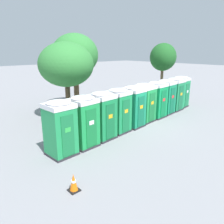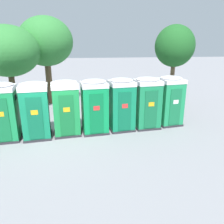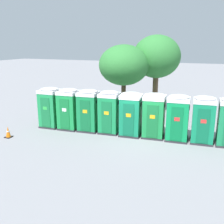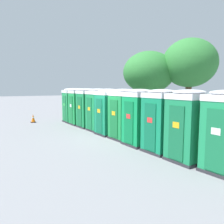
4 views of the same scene
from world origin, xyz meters
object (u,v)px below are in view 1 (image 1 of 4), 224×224
(traffic_cone, at_px, (74,183))
(portapotty_6, at_px, (156,99))
(street_tree_0, at_px, (163,57))
(portapotty_4, at_px, (133,106))
(portapotty_7, at_px, (166,96))
(portapotty_2, at_px, (102,115))
(portapotty_5, at_px, (145,102))
(portapotty_3, at_px, (118,110))
(portapotty_9, at_px, (181,91))
(street_tree_2, at_px, (75,55))
(portapotty_8, at_px, (174,94))
(street_tree_1, at_px, (66,65))
(portapotty_1, at_px, (84,121))
(portapotty_0, at_px, (60,128))

(traffic_cone, bearing_deg, portapotty_6, 20.52)
(street_tree_0, bearing_deg, portapotty_4, -155.28)
(portapotty_7, bearing_deg, portapotty_2, -174.93)
(portapotty_7, bearing_deg, portapotty_5, -175.87)
(portapotty_3, distance_m, portapotty_4, 1.32)
(portapotty_9, height_order, street_tree_2, street_tree_2)
(portapotty_8, relative_size, portapotty_9, 1.00)
(portapotty_7, relative_size, street_tree_1, 0.49)
(street_tree_1, bearing_deg, portapotty_5, -50.65)
(portapotty_6, bearing_deg, portapotty_5, -178.25)
(portapotty_1, bearing_deg, portapotty_0, -176.03)
(portapotty_6, bearing_deg, portapotty_0, -175.10)
(portapotty_1, relative_size, street_tree_1, 0.49)
(portapotty_9, bearing_deg, portapotty_2, -174.27)
(portapotty_7, relative_size, traffic_cone, 3.97)
(portapotty_9, bearing_deg, portapotty_0, -174.37)
(portapotty_1, bearing_deg, portapotty_9, 5.84)
(portapotty_5, relative_size, traffic_cone, 3.97)
(portapotty_6, xyz_separation_m, street_tree_2, (-2.71, 5.92, 2.91))
(portapotty_5, distance_m, street_tree_1, 5.75)
(portapotty_1, height_order, traffic_cone, portapotty_1)
(portapotty_9, bearing_deg, street_tree_1, 157.63)
(street_tree_0, bearing_deg, portapotty_2, -160.01)
(portapotty_3, relative_size, portapotty_7, 1.00)
(portapotty_0, xyz_separation_m, portapotty_3, (3.93, 0.40, 0.00))
(portapotty_2, relative_size, street_tree_0, 0.49)
(portapotty_0, relative_size, street_tree_0, 0.49)
(portapotty_0, relative_size, portapotty_9, 1.00)
(portapotty_9, bearing_deg, portapotty_5, -174.24)
(portapotty_1, xyz_separation_m, portapotty_6, (6.55, 0.58, -0.00))
(portapotty_9, xyz_separation_m, traffic_cone, (-12.83, -3.82, -0.97))
(portapotty_6, bearing_deg, street_tree_1, 139.16)
(portapotty_7, bearing_deg, portapotty_9, 7.38)
(portapotty_4, relative_size, portapotty_6, 1.00)
(portapotty_1, distance_m, portapotty_7, 7.89)
(portapotty_8, distance_m, street_tree_1, 8.51)
(portapotty_3, height_order, traffic_cone, portapotty_3)
(portapotty_4, height_order, portapotty_7, same)
(portapotty_5, bearing_deg, traffic_cone, -156.54)
(portapotty_0, relative_size, portapotty_1, 1.00)
(portapotty_2, xyz_separation_m, street_tree_2, (2.54, 6.35, 2.91))
(traffic_cone, bearing_deg, portapotty_7, 18.83)
(street_tree_1, bearing_deg, street_tree_2, 44.65)
(portapotty_8, bearing_deg, portapotty_2, -175.04)
(portapotty_3, height_order, portapotty_4, same)
(portapotty_7, bearing_deg, portapotty_1, -174.67)
(portapotty_8, xyz_separation_m, portapotty_9, (1.30, 0.24, 0.00))
(portapotty_2, xyz_separation_m, portapotty_3, (1.31, 0.16, 0.00))
(portapotty_5, relative_size, portapotty_7, 1.00)
(traffic_cone, bearing_deg, portapotty_0, 68.47)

